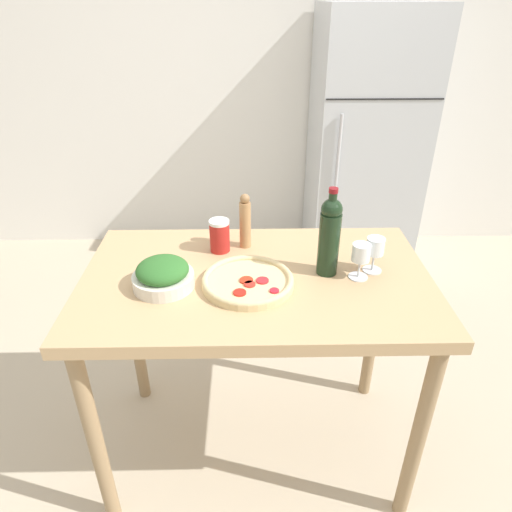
% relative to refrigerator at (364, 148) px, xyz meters
% --- Properties ---
extents(ground_plane, '(14.00, 14.00, 0.00)m').
position_rel_refrigerator_xyz_m(ground_plane, '(-0.78, -1.69, -0.88)').
color(ground_plane, '#BCAD93').
extents(wall_back, '(6.40, 0.09, 2.60)m').
position_rel_refrigerator_xyz_m(wall_back, '(-0.78, 0.39, 0.42)').
color(wall_back, silver).
rests_on(wall_back, ground_plane).
extents(refrigerator, '(0.70, 0.71, 1.77)m').
position_rel_refrigerator_xyz_m(refrigerator, '(0.00, 0.00, 0.00)').
color(refrigerator, '#B7BCC1').
rests_on(refrigerator, ground_plane).
extents(prep_counter, '(1.26, 0.76, 0.92)m').
position_rel_refrigerator_xyz_m(prep_counter, '(-0.78, -1.69, -0.08)').
color(prep_counter, tan).
rests_on(prep_counter, ground_plane).
extents(wine_bottle, '(0.08, 0.08, 0.33)m').
position_rel_refrigerator_xyz_m(wine_bottle, '(-0.52, -1.67, 0.19)').
color(wine_bottle, black).
rests_on(wine_bottle, prep_counter).
extents(wine_glass_near, '(0.07, 0.07, 0.13)m').
position_rel_refrigerator_xyz_m(wine_glass_near, '(-0.41, -1.71, 0.13)').
color(wine_glass_near, silver).
rests_on(wine_glass_near, prep_counter).
extents(wine_glass_far, '(0.07, 0.07, 0.13)m').
position_rel_refrigerator_xyz_m(wine_glass_far, '(-0.35, -1.66, 0.13)').
color(wine_glass_far, silver).
rests_on(wine_glass_far, prep_counter).
extents(pepper_mill, '(0.04, 0.04, 0.22)m').
position_rel_refrigerator_xyz_m(pepper_mill, '(-0.82, -1.47, 0.14)').
color(pepper_mill, '#AD7F51').
rests_on(pepper_mill, prep_counter).
extents(salad_bowl, '(0.21, 0.21, 0.10)m').
position_rel_refrigerator_xyz_m(salad_bowl, '(-1.10, -1.75, 0.08)').
color(salad_bowl, silver).
rests_on(salad_bowl, prep_counter).
extents(homemade_pizza, '(0.32, 0.32, 0.03)m').
position_rel_refrigerator_xyz_m(homemade_pizza, '(-0.81, -1.75, 0.05)').
color(homemade_pizza, '#DBC189').
rests_on(homemade_pizza, prep_counter).
extents(salt_canister, '(0.08, 0.08, 0.13)m').
position_rel_refrigerator_xyz_m(salt_canister, '(-0.92, -1.50, 0.10)').
color(salt_canister, '#B2231E').
rests_on(salt_canister, prep_counter).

